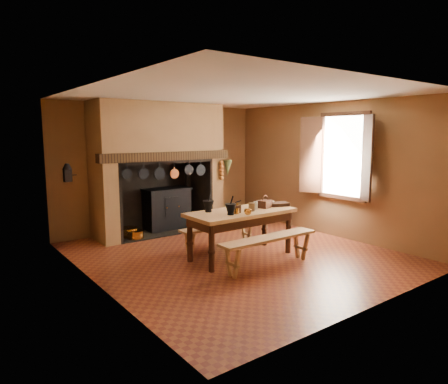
{
  "coord_description": "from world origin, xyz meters",
  "views": [
    {
      "loc": [
        -4.33,
        -5.42,
        2.15
      ],
      "look_at": [
        -0.04,
        0.3,
        1.1
      ],
      "focal_mm": 32.0,
      "sensor_mm": 36.0,
      "label": 1
    }
  ],
  "objects_px": {
    "bench_front": "(269,244)",
    "mixing_bowl": "(265,203)",
    "coffee_grinder": "(236,208)",
    "wicker_basket": "(265,203)",
    "iron_range": "(167,208)",
    "work_table": "(241,218)"
  },
  "relations": [
    {
      "from": "bench_front",
      "to": "mixing_bowl",
      "type": "bearing_deg",
      "value": 50.46
    },
    {
      "from": "iron_range",
      "to": "wicker_basket",
      "type": "xyz_separation_m",
      "value": [
        0.54,
        -2.66,
        0.42
      ]
    },
    {
      "from": "mixing_bowl",
      "to": "coffee_grinder",
      "type": "bearing_deg",
      "value": -163.85
    },
    {
      "from": "mixing_bowl",
      "to": "bench_front",
      "type": "bearing_deg",
      "value": -129.54
    },
    {
      "from": "work_table",
      "to": "mixing_bowl",
      "type": "bearing_deg",
      "value": 13.68
    },
    {
      "from": "coffee_grinder",
      "to": "mixing_bowl",
      "type": "distance_m",
      "value": 0.97
    },
    {
      "from": "mixing_bowl",
      "to": "wicker_basket",
      "type": "distance_m",
      "value": 0.31
    },
    {
      "from": "iron_range",
      "to": "coffee_grinder",
      "type": "height_order",
      "value": "iron_range"
    },
    {
      "from": "iron_range",
      "to": "wicker_basket",
      "type": "bearing_deg",
      "value": -78.44
    },
    {
      "from": "coffee_grinder",
      "to": "bench_front",
      "type": "bearing_deg",
      "value": -68.74
    },
    {
      "from": "coffee_grinder",
      "to": "wicker_basket",
      "type": "height_order",
      "value": "wicker_basket"
    },
    {
      "from": "coffee_grinder",
      "to": "wicker_basket",
      "type": "relative_size",
      "value": 0.72
    },
    {
      "from": "iron_range",
      "to": "bench_front",
      "type": "xyz_separation_m",
      "value": [
        0.02,
        -3.33,
        -0.1
      ]
    },
    {
      "from": "work_table",
      "to": "wicker_basket",
      "type": "height_order",
      "value": "wicker_basket"
    },
    {
      "from": "coffee_grinder",
      "to": "wicker_basket",
      "type": "xyz_separation_m",
      "value": [
        0.71,
        0.05,
        -0.0
      ]
    },
    {
      "from": "bench_front",
      "to": "mixing_bowl",
      "type": "xyz_separation_m",
      "value": [
        0.74,
        0.9,
        0.48
      ]
    },
    {
      "from": "bench_front",
      "to": "iron_range",
      "type": "bearing_deg",
      "value": 90.31
    },
    {
      "from": "work_table",
      "to": "wicker_basket",
      "type": "relative_size",
      "value": 6.71
    },
    {
      "from": "mixing_bowl",
      "to": "work_table",
      "type": "bearing_deg",
      "value": -166.32
    },
    {
      "from": "iron_range",
      "to": "mixing_bowl",
      "type": "bearing_deg",
      "value": -72.72
    },
    {
      "from": "work_table",
      "to": "mixing_bowl",
      "type": "height_order",
      "value": "mixing_bowl"
    },
    {
      "from": "iron_range",
      "to": "bench_front",
      "type": "distance_m",
      "value": 3.34
    }
  ]
}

